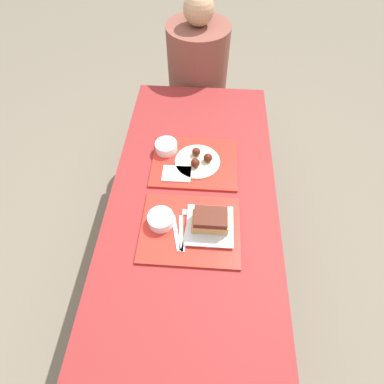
% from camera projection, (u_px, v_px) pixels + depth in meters
% --- Properties ---
extents(ground_plane, '(12.00, 12.00, 0.00)m').
position_uv_depth(ground_plane, '(193.00, 255.00, 1.99)').
color(ground_plane, '#706656').
extents(picnic_table, '(0.77, 1.60, 0.73)m').
position_uv_depth(picnic_table, '(193.00, 202.00, 1.48)').
color(picnic_table, maroon).
rests_on(picnic_table, ground_plane).
extents(picnic_bench_far, '(0.73, 0.28, 0.46)m').
position_uv_depth(picnic_bench_far, '(202.00, 110.00, 2.28)').
color(picnic_bench_far, maroon).
rests_on(picnic_bench_far, ground_plane).
extents(tray_near, '(0.42, 0.34, 0.01)m').
position_uv_depth(tray_near, '(190.00, 229.00, 1.27)').
color(tray_near, red).
rests_on(tray_near, picnic_table).
extents(tray_far, '(0.42, 0.34, 0.01)m').
position_uv_depth(tray_far, '(195.00, 162.00, 1.49)').
color(tray_far, red).
rests_on(tray_far, picnic_table).
extents(bowl_coleslaw_near, '(0.11, 0.11, 0.05)m').
position_uv_depth(bowl_coleslaw_near, '(161.00, 219.00, 1.26)').
color(bowl_coleslaw_near, silver).
rests_on(bowl_coleslaw_near, tray_near).
extents(brisket_sandwich_plate, '(0.20, 0.20, 0.09)m').
position_uv_depth(brisket_sandwich_plate, '(210.00, 223.00, 1.24)').
color(brisket_sandwich_plate, beige).
rests_on(brisket_sandwich_plate, tray_near).
extents(plastic_fork_near, '(0.03, 0.17, 0.00)m').
position_uv_depth(plastic_fork_near, '(181.00, 233.00, 1.25)').
color(plastic_fork_near, white).
rests_on(plastic_fork_near, tray_near).
extents(plastic_knife_near, '(0.03, 0.17, 0.00)m').
position_uv_depth(plastic_knife_near, '(186.00, 233.00, 1.25)').
color(plastic_knife_near, white).
rests_on(plastic_knife_near, tray_near).
extents(plastic_spoon_near, '(0.06, 0.17, 0.00)m').
position_uv_depth(plastic_spoon_near, '(176.00, 233.00, 1.25)').
color(plastic_spoon_near, white).
rests_on(plastic_spoon_near, tray_near).
extents(condiment_packet, '(0.04, 0.03, 0.01)m').
position_uv_depth(condiment_packet, '(186.00, 212.00, 1.31)').
color(condiment_packet, '#A59E93').
rests_on(condiment_packet, tray_near).
extents(bowl_coleslaw_far, '(0.11, 0.11, 0.05)m').
position_uv_depth(bowl_coleslaw_far, '(166.00, 146.00, 1.51)').
color(bowl_coleslaw_far, silver).
rests_on(bowl_coleslaw_far, tray_far).
extents(wings_plate_far, '(0.22, 0.22, 0.05)m').
position_uv_depth(wings_plate_far, '(198.00, 160.00, 1.48)').
color(wings_plate_far, beige).
rests_on(wings_plate_far, tray_far).
extents(napkin_far, '(0.14, 0.10, 0.01)m').
position_uv_depth(napkin_far, '(177.00, 174.00, 1.44)').
color(napkin_far, white).
rests_on(napkin_far, tray_far).
extents(person_seated_across, '(0.40, 0.40, 0.73)m').
position_uv_depth(person_seated_across, '(198.00, 65.00, 1.98)').
color(person_seated_across, brown).
rests_on(person_seated_across, picnic_bench_far).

